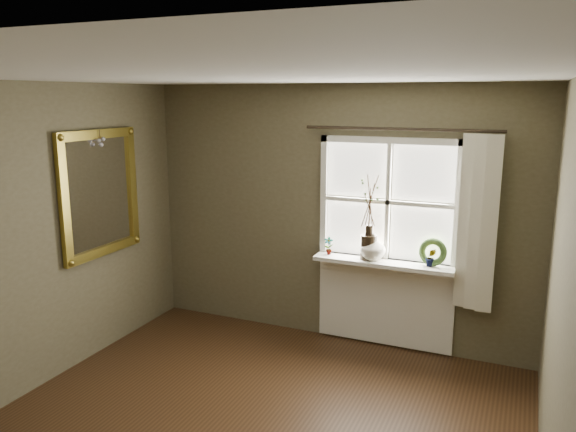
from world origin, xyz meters
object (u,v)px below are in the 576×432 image
at_px(cream_vase, 373,247).
at_px(gilt_mirror, 100,193).
at_px(wreath, 433,255).
at_px(dark_jug, 369,247).

relative_size(cream_vase, gilt_mirror, 0.21).
bearing_deg(wreath, gilt_mirror, -155.26).
relative_size(cream_vase, wreath, 0.98).
xyz_separation_m(dark_jug, gilt_mirror, (-2.36, -1.02, 0.53)).
xyz_separation_m(dark_jug, wreath, (0.61, 0.04, -0.02)).
bearing_deg(wreath, dark_jug, -171.11).
height_order(cream_vase, gilt_mirror, gilt_mirror).
distance_m(dark_jug, wreath, 0.61).
relative_size(wreath, gilt_mirror, 0.22).
relative_size(dark_jug, wreath, 0.91).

